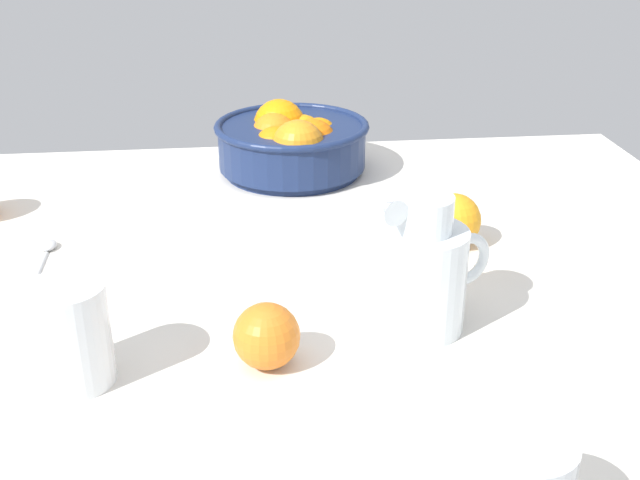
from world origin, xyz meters
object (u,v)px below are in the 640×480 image
Objects in this scene: juice_glass at (71,339)px; loose_orange_2 at (267,336)px; fruit_bowl at (292,143)px; spoon at (43,259)px; loose_orange_0 at (454,220)px; juice_pitcher at (420,279)px.

loose_orange_2 is at bearing 2.09° from juice_glass.
fruit_bowl reaches higher than spoon.
fruit_bowl is 57.21cm from loose_orange_2.
juice_glass reaches higher than spoon.
fruit_bowl is at bearing 122.12° from loose_orange_0.
loose_orange_0 is at bearing -57.88° from fruit_bowl.
fruit_bowl is 46.12cm from spoon.
loose_orange_2 reaches higher than spoon.
juice_glass is at bearing -149.45° from loose_orange_0.
juice_glass is at bearing -169.45° from juice_pitcher.
juice_pitcher is (10.13, -50.75, 0.59)cm from fruit_bowl.
juice_glass is at bearing -177.91° from loose_orange_2.
juice_pitcher is 36.61cm from juice_glass.
fruit_bowl is 3.48× the size of loose_orange_0.
loose_orange_0 is 1.06× the size of loose_orange_2.
juice_pitcher is 0.98× the size of spoon.
loose_orange_2 is at bearing -96.92° from fruit_bowl.
juice_pitcher is at bearing 19.45° from loose_orange_2.
loose_orange_0 is 36.90cm from loose_orange_2.
spoon is (-44.85, 20.77, -5.39)cm from juice_pitcher.
juice_glass is (-25.84, -57.45, -0.39)cm from fruit_bowl.
juice_glass is 1.45× the size of loose_orange_0.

